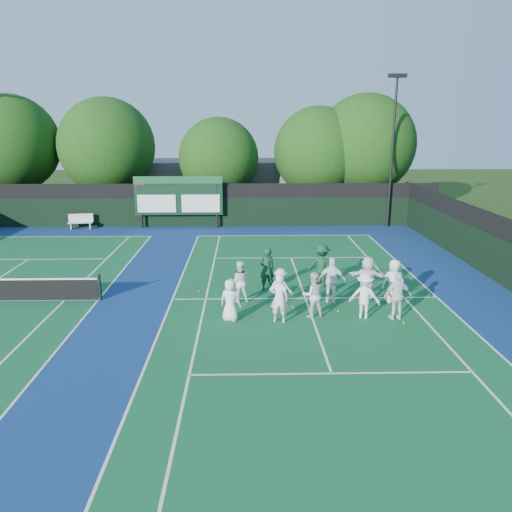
{
  "coord_description": "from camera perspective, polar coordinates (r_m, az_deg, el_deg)",
  "views": [
    {
      "loc": [
        -2.48,
        -18.4,
        7.03
      ],
      "look_at": [
        -2.0,
        3.0,
        1.3
      ],
      "focal_mm": 35.0,
      "sensor_mm": 36.0,
      "label": 1
    }
  ],
  "objects": [
    {
      "name": "tennis_ball_5",
      "position": [
        19.5,
        9.38,
        -6.25
      ],
      "size": [
        0.07,
        0.07,
        0.07
      ],
      "primitive_type": "sphere",
      "color": "yellow",
      "rests_on": "ground"
    },
    {
      "name": "tree_e",
      "position": [
        39.11,
        12.55,
        12.06
      ],
      "size": [
        7.44,
        7.44,
        9.19
      ],
      "color": "black",
      "rests_on": "ground"
    },
    {
      "name": "tree_a",
      "position": [
        41.67,
        -26.01,
        11.25
      ],
      "size": [
        7.1,
        7.1,
        9.12
      ],
      "color": "black",
      "rests_on": "ground"
    },
    {
      "name": "scoreboard",
      "position": [
        34.63,
        -8.86,
        6.77
      ],
      "size": [
        6.0,
        0.21,
        3.55
      ],
      "color": "black",
      "rests_on": "ground"
    },
    {
      "name": "player_front_0",
      "position": [
        18.23,
        -2.96,
        -5.06
      ],
      "size": [
        0.89,
        0.72,
        1.57
      ],
      "primitive_type": "imported",
      "rotation": [
        0.0,
        0.0,
        2.82
      ],
      "color": "white",
      "rests_on": "ground"
    },
    {
      "name": "near_court",
      "position": [
        20.78,
        5.67,
        -4.83
      ],
      "size": [
        11.05,
        23.85,
        0.01
      ],
      "color": "#11562B",
      "rests_on": "ground"
    },
    {
      "name": "tree_b",
      "position": [
        39.32,
        -16.41,
        11.68
      ],
      "size": [
        7.06,
        7.06,
        8.89
      ],
      "color": "black",
      "rests_on": "ground"
    },
    {
      "name": "tennis_ball_2",
      "position": [
        18.97,
        16.53,
        -7.3
      ],
      "size": [
        0.07,
        0.07,
        0.07
      ],
      "primitive_type": "sphere",
      "color": "yellow",
      "rests_on": "ground"
    },
    {
      "name": "player_front_1",
      "position": [
        18.04,
        2.68,
        -4.84
      ],
      "size": [
        0.74,
        0.56,
        1.83
      ],
      "primitive_type": "imported",
      "rotation": [
        0.0,
        0.0,
        2.95
      ],
      "color": "white",
      "rests_on": "ground"
    },
    {
      "name": "tennis_ball_4",
      "position": [
        23.23,
        7.31,
        -2.67
      ],
      "size": [
        0.07,
        0.07,
        0.07
      ],
      "primitive_type": "sphere",
      "color": "yellow",
      "rests_on": "ground"
    },
    {
      "name": "court_apron",
      "position": [
        20.93,
        -10.93,
        -4.91
      ],
      "size": [
        34.0,
        32.0,
        0.01
      ],
      "primitive_type": "cube",
      "color": "navy",
      "rests_on": "ground"
    },
    {
      "name": "tree_d",
      "position": [
        38.46,
        7.31,
        11.52
      ],
      "size": [
        6.62,
        6.62,
        8.27
      ],
      "color": "black",
      "rests_on": "ground"
    },
    {
      "name": "tree_c",
      "position": [
        38.11,
        -4.05,
        10.9
      ],
      "size": [
        5.96,
        5.96,
        7.48
      ],
      "color": "black",
      "rests_on": "ground"
    },
    {
      "name": "player_back_3",
      "position": [
        20.85,
        12.62,
        -2.45
      ],
      "size": [
        1.77,
        0.93,
        1.83
      ],
      "primitive_type": "imported",
      "rotation": [
        0.0,
        0.0,
        2.9
      ],
      "color": "white",
      "rests_on": "ground"
    },
    {
      "name": "player_back_2",
      "position": [
        20.2,
        8.68,
        -2.76
      ],
      "size": [
        1.17,
        0.7,
        1.86
      ],
      "primitive_type": "imported",
      "rotation": [
        0.0,
        0.0,
        2.91
      ],
      "color": "white",
      "rests_on": "ground"
    },
    {
      "name": "tennis_ball_3",
      "position": [
        21.58,
        -6.54,
        -4.04
      ],
      "size": [
        0.07,
        0.07,
        0.07
      ],
      "primitive_type": "sphere",
      "color": "yellow",
      "rests_on": "ground"
    },
    {
      "name": "player_back_0",
      "position": [
        20.12,
        -1.88,
        -2.92
      ],
      "size": [
        0.84,
        0.66,
        1.69
      ],
      "primitive_type": "imported",
      "rotation": [
        0.0,
        0.0,
        3.16
      ],
      "color": "white",
      "rests_on": "ground"
    },
    {
      "name": "bench",
      "position": [
        36.18,
        -19.4,
        3.81
      ],
      "size": [
        1.67,
        0.68,
        1.03
      ],
      "color": "silver",
      "rests_on": "ground"
    },
    {
      "name": "ground",
      "position": [
        19.85,
        6.01,
        -5.84
      ],
      "size": [
        120.0,
        120.0,
        0.0
      ],
      "primitive_type": "plane",
      "color": "#1D360E",
      "rests_on": "ground"
    },
    {
      "name": "player_front_3",
      "position": [
        18.84,
        12.32,
        -4.45
      ],
      "size": [
        1.27,
        0.98,
        1.74
      ],
      "primitive_type": "imported",
      "rotation": [
        0.0,
        0.0,
        2.81
      ],
      "color": "white",
      "rests_on": "ground"
    },
    {
      "name": "clubhouse",
      "position": [
        42.7,
        -0.64,
        8.21
      ],
      "size": [
        18.0,
        6.0,
        4.0
      ],
      "primitive_type": "cube",
      "color": "slate",
      "rests_on": "ground"
    },
    {
      "name": "coach_left",
      "position": [
        21.46,
        1.25,
        -1.5
      ],
      "size": [
        0.78,
        0.61,
        1.88
      ],
      "primitive_type": "imported",
      "rotation": [
        0.0,
        0.0,
        3.4
      ],
      "color": "#103D23",
      "rests_on": "ground"
    },
    {
      "name": "player_back_4",
      "position": [
        20.7,
        15.47,
        -2.81
      ],
      "size": [
        0.88,
        0.58,
        1.79
      ],
      "primitive_type": "imported",
      "rotation": [
        0.0,
        0.0,
        3.13
      ],
      "color": "white",
      "rests_on": "ground"
    },
    {
      "name": "tennis_ball_0",
      "position": [
        19.71,
        4.22,
        -5.85
      ],
      "size": [
        0.07,
        0.07,
        0.07
      ],
      "primitive_type": "sphere",
      "color": "yellow",
      "rests_on": "ground"
    },
    {
      "name": "back_fence",
      "position": [
        35.04,
        -7.07,
        5.55
      ],
      "size": [
        34.0,
        0.08,
        3.0
      ],
      "color": "black",
      "rests_on": "ground"
    },
    {
      "name": "player_front_4",
      "position": [
        19.0,
        15.88,
        -4.43
      ],
      "size": [
        1.11,
        0.61,
        1.8
      ],
      "primitive_type": "imported",
      "rotation": [
        0.0,
        0.0,
        3.3
      ],
      "color": "white",
      "rests_on": "ground"
    },
    {
      "name": "player_front_2",
      "position": [
        18.66,
        6.52,
        -4.41
      ],
      "size": [
        0.93,
        0.78,
        1.73
      ],
      "primitive_type": "imported",
      "rotation": [
        0.0,
        0.0,
        3.3
      ],
      "color": "silver",
      "rests_on": "ground"
    },
    {
      "name": "tennis_ball_1",
      "position": [
        23.57,
        4.6,
        -2.33
      ],
      "size": [
        0.07,
        0.07,
        0.07
      ],
      "primitive_type": "sphere",
      "color": "yellow",
      "rests_on": "ground"
    },
    {
      "name": "player_back_1",
      "position": [
        19.79,
        2.81,
        -3.53
      ],
      "size": [
        1.11,
        0.89,
        1.5
      ],
      "primitive_type": "imported",
      "rotation": [
        0.0,
        0.0,
        2.74
      ],
      "color": "silver",
      "rests_on": "ground"
    },
    {
      "name": "light_pole_right",
      "position": [
        35.54,
        15.44,
        13.29
      ],
      "size": [
        1.2,
        0.3,
        10.12
      ],
      "color": "black",
      "rests_on": "ground"
    },
    {
      "name": "coach_right",
      "position": [
        22.1,
        7.53,
        -1.09
      ],
      "size": [
        1.38,
        1.01,
        1.92
      ],
      "primitive_type": "imported",
      "rotation": [
        0.0,
        0.0,
        2.88
      ],
      "color": "#103B20",
      "rests_on": "ground"
    }
  ]
}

